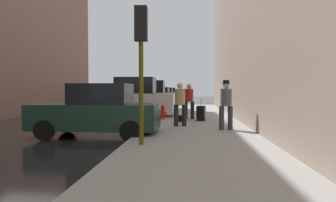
# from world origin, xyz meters

# --- Properties ---
(ground_plane) EXTENTS (120.00, 120.00, 0.00)m
(ground_plane) POSITION_xyz_m (0.00, 0.00, 0.00)
(ground_plane) COLOR black
(sidewalk) EXTENTS (4.00, 40.00, 0.15)m
(sidewalk) POSITION_xyz_m (6.00, 0.00, 0.07)
(sidewalk) COLOR gray
(sidewalk) RESTS_ON ground_plane
(parked_dark_green_sedan) EXTENTS (4.23, 2.12, 1.79)m
(parked_dark_green_sedan) POSITION_xyz_m (2.65, -0.09, 0.85)
(parked_dark_green_sedan) COLOR #193828
(parked_dark_green_sedan) RESTS_ON ground_plane
(parked_white_van) EXTENTS (4.62, 2.10, 2.25)m
(parked_white_van) POSITION_xyz_m (2.65, 6.80, 1.03)
(parked_white_van) COLOR silver
(parked_white_van) RESTS_ON ground_plane
(parked_bronze_suv) EXTENTS (4.61, 2.07, 2.25)m
(parked_bronze_suv) POSITION_xyz_m (2.65, 13.27, 1.03)
(parked_bronze_suv) COLOR brown
(parked_bronze_suv) RESTS_ON ground_plane
(parked_red_hatchback) EXTENTS (4.24, 2.13, 1.79)m
(parked_red_hatchback) POSITION_xyz_m (2.65, 19.66, 0.85)
(parked_red_hatchback) COLOR #B2191E
(parked_red_hatchback) RESTS_ON ground_plane
(parked_gray_coupe) EXTENTS (4.21, 2.08, 1.79)m
(parked_gray_coupe) POSITION_xyz_m (2.65, 25.64, 0.85)
(parked_gray_coupe) COLOR slate
(parked_gray_coupe) RESTS_ON ground_plane
(parked_silver_sedan) EXTENTS (4.23, 2.12, 1.79)m
(parked_silver_sedan) POSITION_xyz_m (2.65, 32.52, 0.85)
(parked_silver_sedan) COLOR #B7BABF
(parked_silver_sedan) RESTS_ON ground_plane
(fire_hydrant) EXTENTS (0.42, 0.22, 0.70)m
(fire_hydrant) POSITION_xyz_m (4.45, 4.82, 0.50)
(fire_hydrant) COLOR red
(fire_hydrant) RESTS_ON sidewalk
(traffic_light) EXTENTS (0.32, 0.32, 3.60)m
(traffic_light) POSITION_xyz_m (4.50, -2.41, 2.76)
(traffic_light) COLOR #514C0F
(traffic_light) RESTS_ON sidewalk
(pedestrian_in_red_jacket) EXTENTS (0.50, 0.40, 1.71)m
(pedestrian_in_red_jacket) POSITION_xyz_m (5.72, 5.05, 1.10)
(pedestrian_in_red_jacket) COLOR black
(pedestrian_in_red_jacket) RESTS_ON sidewalk
(pedestrian_in_tan_coat) EXTENTS (0.52, 0.45, 1.71)m
(pedestrian_in_tan_coat) POSITION_xyz_m (5.38, 1.93, 1.10)
(pedestrian_in_tan_coat) COLOR black
(pedestrian_in_tan_coat) RESTS_ON sidewalk
(pedestrian_with_beanie) EXTENTS (0.52, 0.46, 1.78)m
(pedestrian_with_beanie) POSITION_xyz_m (7.05, 0.89, 1.14)
(pedestrian_with_beanie) COLOR #333338
(pedestrian_with_beanie) RESTS_ON sidewalk
(rolling_suitcase) EXTENTS (0.45, 0.61, 1.04)m
(rolling_suitcase) POSITION_xyz_m (6.28, 4.29, 0.49)
(rolling_suitcase) COLOR black
(rolling_suitcase) RESTS_ON sidewalk
(duffel_bag) EXTENTS (0.32, 0.44, 0.28)m
(duffel_bag) POSITION_xyz_m (5.33, 3.78, 0.29)
(duffel_bag) COLOR black
(duffel_bag) RESTS_ON sidewalk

